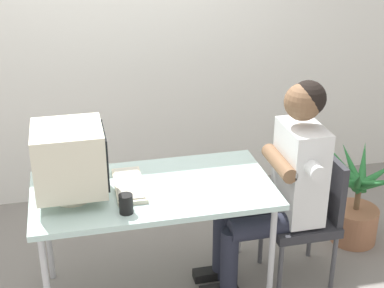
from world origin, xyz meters
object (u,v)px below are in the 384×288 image
(office_chair, at_px, (309,211))
(desk, at_px, (153,196))
(desk_mug, at_px, (126,203))
(person_seated, at_px, (283,179))
(keyboard, at_px, (129,185))
(potted_plant, at_px, (357,204))
(crt_monitor, at_px, (70,159))

(office_chair, bearing_deg, desk, 178.56)
(desk, xyz_separation_m, desk_mug, (-0.18, -0.24, 0.11))
(person_seated, relative_size, desk_mug, 12.49)
(keyboard, bearing_deg, desk_mug, -100.35)
(keyboard, bearing_deg, potted_plant, 8.17)
(desk, xyz_separation_m, keyboard, (-0.13, 0.03, 0.07))
(office_chair, height_order, desk_mug, desk_mug)
(crt_monitor, xyz_separation_m, person_seated, (1.24, -0.00, -0.27))
(keyboard, distance_m, desk_mug, 0.28)
(person_seated, bearing_deg, potted_plant, 22.50)
(desk, bearing_deg, keyboard, 166.80)
(person_seated, height_order, desk_mug, person_seated)
(desk, bearing_deg, person_seated, -1.78)
(desk_mug, bearing_deg, person_seated, 12.47)
(office_chair, height_order, potted_plant, office_chair)
(crt_monitor, xyz_separation_m, office_chair, (1.42, -0.00, -0.52))
(desk, height_order, keyboard, keyboard)
(potted_plant, relative_size, desk_mug, 6.60)
(desk_mug, bearing_deg, crt_monitor, 140.93)
(desk, distance_m, crt_monitor, 0.54)
(potted_plant, bearing_deg, desk_mug, -163.21)
(desk, xyz_separation_m, office_chair, (0.98, -0.02, -0.23))
(crt_monitor, bearing_deg, desk_mug, -39.07)
(office_chair, bearing_deg, potted_plant, 29.66)
(desk, height_order, office_chair, office_chair)
(keyboard, bearing_deg, office_chair, -2.88)
(potted_plant, height_order, desk_mug, desk_mug)
(keyboard, relative_size, person_seated, 0.32)
(crt_monitor, relative_size, person_seated, 0.32)
(crt_monitor, distance_m, potted_plant, 2.07)
(crt_monitor, relative_size, keyboard, 1.01)
(potted_plant, bearing_deg, desk, -169.94)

